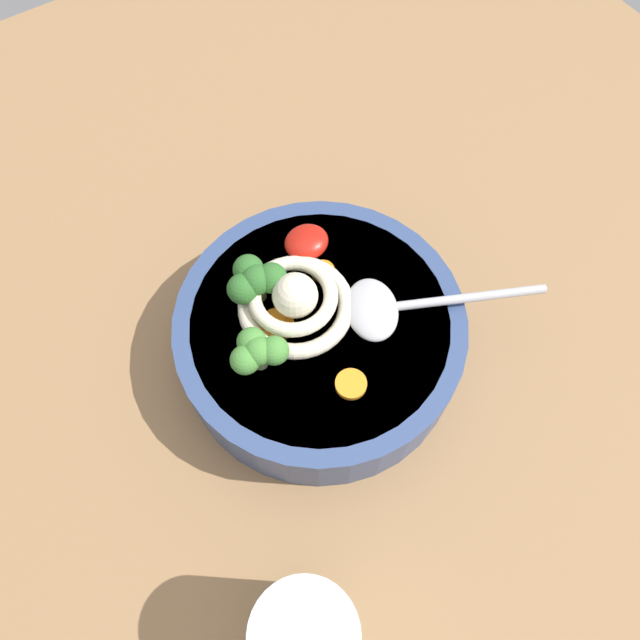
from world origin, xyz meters
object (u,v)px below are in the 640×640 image
(noodle_pile, at_px, (296,300))
(drinking_glass, at_px, (306,634))
(soup_spoon, at_px, (388,307))
(soup_bowl, at_px, (320,336))

(noodle_pile, relative_size, drinking_glass, 0.92)
(noodle_pile, distance_m, soup_spoon, 0.08)
(noodle_pile, height_order, drinking_glass, drinking_glass)
(soup_bowl, distance_m, noodle_pile, 0.05)
(soup_bowl, xyz_separation_m, soup_spoon, (-0.05, 0.02, 0.04))
(soup_bowl, xyz_separation_m, noodle_pile, (0.01, -0.02, 0.05))
(drinking_glass, bearing_deg, soup_bowl, -125.55)
(noodle_pile, bearing_deg, drinking_glass, 59.23)
(soup_spoon, bearing_deg, soup_bowl, -180.00)
(soup_bowl, distance_m, drinking_glass, 0.24)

